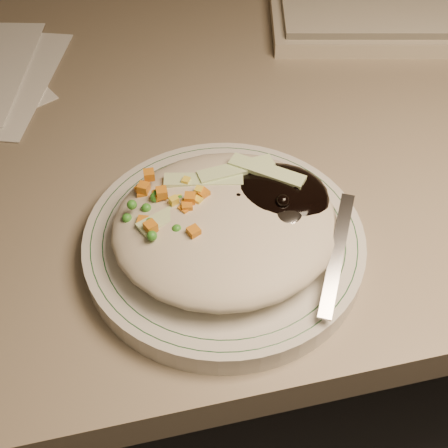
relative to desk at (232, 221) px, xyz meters
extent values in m
cube|color=#80725D|center=(0.00, 0.00, 0.18)|extent=(1.40, 0.70, 0.04)
cylinder|color=silver|center=(-0.06, -0.21, 0.21)|extent=(0.25, 0.25, 0.02)
torus|color=#144723|center=(-0.06, -0.21, 0.22)|extent=(0.23, 0.23, 0.00)
torus|color=#144723|center=(-0.06, -0.21, 0.22)|extent=(0.21, 0.21, 0.00)
ellipsoid|color=#C1B79C|center=(-0.06, -0.21, 0.24)|extent=(0.19, 0.18, 0.04)
ellipsoid|color=black|center=(-0.01, -0.20, 0.25)|extent=(0.10, 0.09, 0.03)
ellipsoid|color=orange|center=(-0.10, -0.19, 0.24)|extent=(0.08, 0.08, 0.02)
sphere|color=black|center=(-0.04, -0.20, 0.25)|extent=(0.01, 0.01, 0.01)
sphere|color=black|center=(-0.02, -0.19, 0.25)|extent=(0.01, 0.01, 0.01)
sphere|color=black|center=(0.01, -0.20, 0.26)|extent=(0.01, 0.01, 0.01)
sphere|color=black|center=(0.00, -0.19, 0.25)|extent=(0.01, 0.01, 0.01)
sphere|color=black|center=(-0.01, -0.22, 0.26)|extent=(0.01, 0.01, 0.01)
sphere|color=black|center=(-0.02, -0.20, 0.25)|extent=(0.01, 0.01, 0.01)
sphere|color=black|center=(-0.01, -0.19, 0.25)|extent=(0.01, 0.01, 0.01)
cube|color=orange|center=(-0.11, -0.19, 0.26)|extent=(0.01, 0.01, 0.01)
cube|color=orange|center=(-0.09, -0.21, 0.25)|extent=(0.01, 0.01, 0.01)
cube|color=orange|center=(-0.12, -0.17, 0.26)|extent=(0.01, 0.01, 0.01)
cube|color=orange|center=(-0.09, -0.20, 0.26)|extent=(0.01, 0.01, 0.01)
cube|color=orange|center=(-0.09, -0.20, 0.26)|extent=(0.01, 0.01, 0.01)
cube|color=orange|center=(-0.12, -0.17, 0.25)|extent=(0.01, 0.01, 0.01)
cube|color=orange|center=(-0.11, -0.18, 0.26)|extent=(0.01, 0.01, 0.01)
cube|color=orange|center=(-0.09, -0.21, 0.26)|extent=(0.01, 0.01, 0.01)
cube|color=orange|center=(-0.07, -0.19, 0.26)|extent=(0.01, 0.01, 0.01)
cube|color=orange|center=(-0.11, -0.16, 0.26)|extent=(0.01, 0.01, 0.01)
cube|color=orange|center=(-0.12, -0.22, 0.26)|extent=(0.01, 0.01, 0.01)
cube|color=orange|center=(-0.09, -0.23, 0.26)|extent=(0.01, 0.01, 0.01)
cube|color=orange|center=(-0.13, -0.21, 0.25)|extent=(0.01, 0.01, 0.01)
cube|color=orange|center=(-0.12, -0.17, 0.25)|extent=(0.01, 0.01, 0.01)
sphere|color=#388C28|center=(-0.09, -0.20, 0.25)|extent=(0.01, 0.01, 0.01)
sphere|color=#388C28|center=(-0.12, -0.23, 0.26)|extent=(0.01, 0.01, 0.01)
sphere|color=#388C28|center=(-0.12, -0.19, 0.26)|extent=(0.01, 0.01, 0.01)
sphere|color=#388C28|center=(-0.13, -0.19, 0.26)|extent=(0.01, 0.01, 0.01)
sphere|color=#388C28|center=(-0.09, -0.19, 0.25)|extent=(0.01, 0.01, 0.01)
sphere|color=#388C28|center=(-0.09, -0.22, 0.25)|extent=(0.01, 0.01, 0.01)
sphere|color=#388C28|center=(-0.10, -0.20, 0.25)|extent=(0.01, 0.01, 0.01)
sphere|color=#388C28|center=(-0.11, -0.22, 0.25)|extent=(0.01, 0.01, 0.01)
sphere|color=#388C28|center=(-0.14, -0.20, 0.25)|extent=(0.01, 0.01, 0.01)
sphere|color=#388C28|center=(-0.11, -0.18, 0.26)|extent=(0.01, 0.01, 0.01)
sphere|color=#388C28|center=(-0.11, -0.19, 0.26)|extent=(0.01, 0.01, 0.01)
sphere|color=#388C28|center=(-0.12, -0.21, 0.25)|extent=(0.01, 0.01, 0.01)
sphere|color=#388C28|center=(-0.10, -0.22, 0.26)|extent=(0.01, 0.01, 0.01)
sphere|color=#388C28|center=(-0.07, -0.17, 0.25)|extent=(0.01, 0.01, 0.01)
cube|color=yellow|center=(-0.09, -0.19, 0.25)|extent=(0.01, 0.01, 0.01)
cube|color=yellow|center=(-0.08, -0.20, 0.26)|extent=(0.01, 0.01, 0.01)
cube|color=yellow|center=(-0.10, -0.19, 0.25)|extent=(0.01, 0.01, 0.01)
cube|color=yellow|center=(-0.10, -0.20, 0.26)|extent=(0.01, 0.01, 0.01)
cube|color=yellow|center=(-0.10, -0.20, 0.25)|extent=(0.01, 0.01, 0.01)
cube|color=yellow|center=(-0.08, -0.19, 0.26)|extent=(0.01, 0.01, 0.01)
cube|color=yellow|center=(-0.08, -0.17, 0.26)|extent=(0.01, 0.01, 0.01)
cube|color=yellow|center=(-0.09, -0.20, 0.25)|extent=(0.01, 0.01, 0.01)
cube|color=#B2D18C|center=(-0.07, -0.17, 0.26)|extent=(0.07, 0.03, 0.00)
cube|color=#B2D18C|center=(-0.04, -0.17, 0.26)|extent=(0.07, 0.02, 0.00)
cube|color=#B2D18C|center=(-0.10, -0.20, 0.26)|extent=(0.07, 0.04, 0.00)
cube|color=#B2D18C|center=(-0.01, -0.18, 0.26)|extent=(0.06, 0.05, 0.00)
cube|color=#B2D18C|center=(-0.05, -0.22, 0.25)|extent=(0.07, 0.03, 0.00)
cube|color=#B2D18C|center=(-0.06, -0.23, 0.25)|extent=(0.07, 0.04, 0.00)
ellipsoid|color=silver|center=(-0.01, -0.22, 0.25)|extent=(0.05, 0.06, 0.01)
cube|color=silver|center=(0.02, -0.27, 0.24)|extent=(0.06, 0.11, 0.03)
cube|color=#BDB29B|center=(0.28, 0.10, 0.21)|extent=(0.42, 0.23, 0.02)
cube|color=beige|center=(0.28, 0.10, 0.22)|extent=(0.39, 0.20, 0.01)
camera|label=1|loc=(-0.14, -0.55, 0.63)|focal=50.00mm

